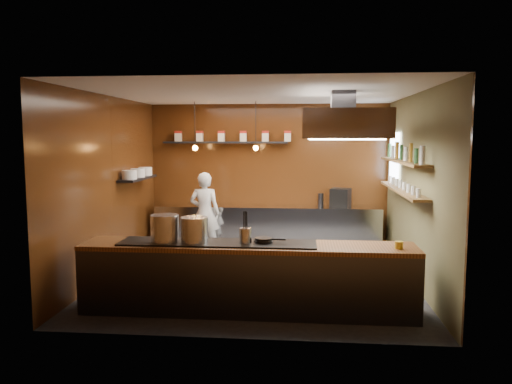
# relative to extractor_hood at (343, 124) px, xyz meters

# --- Properties ---
(floor) EXTENTS (5.00, 5.00, 0.00)m
(floor) POSITION_rel_extractor_hood_xyz_m (-1.30, 0.40, -2.51)
(floor) COLOR black
(floor) RESTS_ON ground
(back_wall) EXTENTS (5.00, 0.00, 5.00)m
(back_wall) POSITION_rel_extractor_hood_xyz_m (-1.30, 2.90, -1.01)
(back_wall) COLOR #351C09
(back_wall) RESTS_ON ground
(left_wall) EXTENTS (0.00, 5.00, 5.00)m
(left_wall) POSITION_rel_extractor_hood_xyz_m (-3.80, 0.40, -1.01)
(left_wall) COLOR #351C09
(left_wall) RESTS_ON ground
(right_wall) EXTENTS (0.00, 5.00, 5.00)m
(right_wall) POSITION_rel_extractor_hood_xyz_m (1.20, 0.40, -1.01)
(right_wall) COLOR brown
(right_wall) RESTS_ON ground
(ceiling) EXTENTS (5.00, 5.00, 0.00)m
(ceiling) POSITION_rel_extractor_hood_xyz_m (-1.30, 0.40, 0.49)
(ceiling) COLOR silver
(ceiling) RESTS_ON back_wall
(window_pane) EXTENTS (0.00, 1.00, 1.00)m
(window_pane) POSITION_rel_extractor_hood_xyz_m (1.15, 2.10, -0.61)
(window_pane) COLOR white
(window_pane) RESTS_ON right_wall
(prep_counter) EXTENTS (4.60, 0.65, 0.90)m
(prep_counter) POSITION_rel_extractor_hood_xyz_m (-1.30, 2.57, -2.06)
(prep_counter) COLOR silver
(prep_counter) RESTS_ON floor
(pass_counter) EXTENTS (4.40, 0.72, 0.94)m
(pass_counter) POSITION_rel_extractor_hood_xyz_m (-1.30, -1.20, -2.04)
(pass_counter) COLOR #38383D
(pass_counter) RESTS_ON floor
(tin_shelf) EXTENTS (2.60, 0.26, 0.04)m
(tin_shelf) POSITION_rel_extractor_hood_xyz_m (-2.20, 2.76, -0.31)
(tin_shelf) COLOR black
(tin_shelf) RESTS_ON back_wall
(plate_shelf) EXTENTS (0.30, 1.40, 0.04)m
(plate_shelf) POSITION_rel_extractor_hood_xyz_m (-3.64, 1.40, -0.96)
(plate_shelf) COLOR black
(plate_shelf) RESTS_ON left_wall
(bottle_shelf_upper) EXTENTS (0.26, 2.80, 0.04)m
(bottle_shelf_upper) POSITION_rel_extractor_hood_xyz_m (1.04, 0.70, -0.59)
(bottle_shelf_upper) COLOR brown
(bottle_shelf_upper) RESTS_ON right_wall
(bottle_shelf_lower) EXTENTS (0.26, 2.80, 0.04)m
(bottle_shelf_lower) POSITION_rel_extractor_hood_xyz_m (1.04, 0.70, -1.06)
(bottle_shelf_lower) COLOR brown
(bottle_shelf_lower) RESTS_ON right_wall
(extractor_hood) EXTENTS (1.20, 2.00, 0.72)m
(extractor_hood) POSITION_rel_extractor_hood_xyz_m (0.00, 0.00, 0.00)
(extractor_hood) COLOR #38383D
(extractor_hood) RESTS_ON ceiling
(pendant_left) EXTENTS (0.10, 0.10, 0.95)m
(pendant_left) POSITION_rel_extractor_hood_xyz_m (-2.70, 2.10, -0.35)
(pendant_left) COLOR black
(pendant_left) RESTS_ON ceiling
(pendant_right) EXTENTS (0.10, 0.10, 0.95)m
(pendant_right) POSITION_rel_extractor_hood_xyz_m (-1.50, 2.10, -0.35)
(pendant_right) COLOR black
(pendant_right) RESTS_ON ceiling
(storage_tins) EXTENTS (2.43, 0.13, 0.22)m
(storage_tins) POSITION_rel_extractor_hood_xyz_m (-2.05, 2.76, -0.17)
(storage_tins) COLOR beige
(storage_tins) RESTS_ON tin_shelf
(plate_stacks) EXTENTS (0.26, 1.16, 0.16)m
(plate_stacks) POSITION_rel_extractor_hood_xyz_m (-3.64, 1.40, -0.86)
(plate_stacks) COLOR white
(plate_stacks) RESTS_ON plate_shelf
(bottles) EXTENTS (0.06, 2.66, 0.24)m
(bottles) POSITION_rel_extractor_hood_xyz_m (1.04, 0.70, -0.45)
(bottles) COLOR silver
(bottles) RESTS_ON bottle_shelf_upper
(wine_glasses) EXTENTS (0.07, 2.37, 0.13)m
(wine_glasses) POSITION_rel_extractor_hood_xyz_m (1.04, 0.70, -0.97)
(wine_glasses) COLOR silver
(wine_glasses) RESTS_ON bottle_shelf_lower
(stockpot_large) EXTENTS (0.45, 0.45, 0.36)m
(stockpot_large) POSITION_rel_extractor_hood_xyz_m (-2.40, -1.25, -1.38)
(stockpot_large) COLOR silver
(stockpot_large) RESTS_ON pass_counter
(stockpot_small) EXTENTS (0.45, 0.45, 0.34)m
(stockpot_small) POSITION_rel_extractor_hood_xyz_m (-2.00, -1.25, -1.40)
(stockpot_small) COLOR silver
(stockpot_small) RESTS_ON pass_counter
(utensil_crock) EXTENTS (0.21, 0.21, 0.20)m
(utensil_crock) POSITION_rel_extractor_hood_xyz_m (-1.32, -1.27, -1.46)
(utensil_crock) COLOR silver
(utensil_crock) RESTS_ON pass_counter
(frying_pan) EXTENTS (0.42, 0.25, 0.06)m
(frying_pan) POSITION_rel_extractor_hood_xyz_m (-1.09, -1.17, -1.53)
(frying_pan) COLOR black
(frying_pan) RESTS_ON pass_counter
(butter_jar) EXTENTS (0.13, 0.13, 0.09)m
(butter_jar) POSITION_rel_extractor_hood_xyz_m (0.63, -1.30, -1.54)
(butter_jar) COLOR gold
(butter_jar) RESTS_ON pass_counter
(espresso_machine) EXTENTS (0.46, 0.45, 0.37)m
(espresso_machine) POSITION_rel_extractor_hood_xyz_m (0.19, 2.63, -1.42)
(espresso_machine) COLOR black
(espresso_machine) RESTS_ON prep_counter
(chef) EXTENTS (0.61, 0.41, 1.63)m
(chef) POSITION_rel_extractor_hood_xyz_m (-2.50, 1.99, -1.69)
(chef) COLOR white
(chef) RESTS_ON floor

